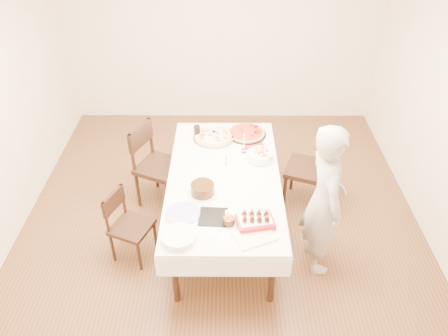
{
  "coord_description": "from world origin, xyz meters",
  "views": [
    {
      "loc": [
        0.05,
        -3.59,
        3.48
      ],
      "look_at": [
        0.03,
        -0.07,
        0.86
      ],
      "focal_mm": 35.0,
      "sensor_mm": 36.0,
      "label": 1
    }
  ],
  "objects_px": {
    "chair_left_dessert": "(132,227)",
    "pasta_bowl": "(260,156)",
    "chair_right_savory": "(308,169)",
    "chair_left_savory": "(160,167)",
    "pizza_white": "(214,137)",
    "strawberry_box": "(255,221)",
    "person": "(324,201)",
    "cola_glass": "(197,131)",
    "pizza_pepperoni": "(246,133)",
    "dining_table": "(224,204)",
    "birthday_cake": "(229,217)",
    "taper_candle": "(244,143)",
    "layer_cake": "(203,189)"
  },
  "relations": [
    {
      "from": "chair_left_savory",
      "to": "chair_left_dessert",
      "type": "relative_size",
      "value": 1.27
    },
    {
      "from": "pizza_white",
      "to": "strawberry_box",
      "type": "relative_size",
      "value": 1.53
    },
    {
      "from": "dining_table",
      "to": "pizza_pepperoni",
      "type": "distance_m",
      "value": 0.94
    },
    {
      "from": "pizza_pepperoni",
      "to": "layer_cake",
      "type": "relative_size",
      "value": 1.58
    },
    {
      "from": "pasta_bowl",
      "to": "strawberry_box",
      "type": "height_order",
      "value": "pasta_bowl"
    },
    {
      "from": "chair_right_savory",
      "to": "chair_left_savory",
      "type": "distance_m",
      "value": 1.7
    },
    {
      "from": "chair_left_dessert",
      "to": "strawberry_box",
      "type": "xyz_separation_m",
      "value": [
        1.21,
        -0.32,
        0.4
      ]
    },
    {
      "from": "layer_cake",
      "to": "pasta_bowl",
      "type": "bearing_deg",
      "value": 44.35
    },
    {
      "from": "chair_left_dessert",
      "to": "strawberry_box",
      "type": "height_order",
      "value": "strawberry_box"
    },
    {
      "from": "person",
      "to": "cola_glass",
      "type": "distance_m",
      "value": 1.74
    },
    {
      "from": "chair_left_savory",
      "to": "pizza_white",
      "type": "height_order",
      "value": "chair_left_savory"
    },
    {
      "from": "person",
      "to": "birthday_cake",
      "type": "bearing_deg",
      "value": 98.61
    },
    {
      "from": "person",
      "to": "pizza_white",
      "type": "distance_m",
      "value": 1.57
    },
    {
      "from": "pasta_bowl",
      "to": "taper_candle",
      "type": "xyz_separation_m",
      "value": [
        -0.17,
        0.14,
        0.08
      ]
    },
    {
      "from": "chair_left_dessert",
      "to": "layer_cake",
      "type": "height_order",
      "value": "layer_cake"
    },
    {
      "from": "person",
      "to": "chair_left_savory",
      "type": "bearing_deg",
      "value": 53.75
    },
    {
      "from": "cola_glass",
      "to": "pizza_pepperoni",
      "type": "bearing_deg",
      "value": 3.62
    },
    {
      "from": "layer_cake",
      "to": "chair_right_savory",
      "type": "bearing_deg",
      "value": 32.69
    },
    {
      "from": "pizza_pepperoni",
      "to": "dining_table",
      "type": "bearing_deg",
      "value": -107.73
    },
    {
      "from": "person",
      "to": "chair_left_dessert",
      "type": "bearing_deg",
      "value": 80.89
    },
    {
      "from": "person",
      "to": "pizza_white",
      "type": "bearing_deg",
      "value": 35.13
    },
    {
      "from": "chair_right_savory",
      "to": "birthday_cake",
      "type": "height_order",
      "value": "chair_right_savory"
    },
    {
      "from": "pizza_pepperoni",
      "to": "layer_cake",
      "type": "xyz_separation_m",
      "value": [
        -0.47,
        -1.08,
        0.04
      ]
    },
    {
      "from": "taper_candle",
      "to": "strawberry_box",
      "type": "bearing_deg",
      "value": -86.71
    },
    {
      "from": "chair_right_savory",
      "to": "pizza_white",
      "type": "height_order",
      "value": "chair_right_savory"
    },
    {
      "from": "dining_table",
      "to": "pizza_pepperoni",
      "type": "relative_size",
      "value": 4.66
    },
    {
      "from": "chair_left_dessert",
      "to": "pasta_bowl",
      "type": "height_order",
      "value": "pasta_bowl"
    },
    {
      "from": "strawberry_box",
      "to": "pizza_white",
      "type": "bearing_deg",
      "value": 105.64
    },
    {
      "from": "person",
      "to": "chair_right_savory",
      "type": "bearing_deg",
      "value": -8.08
    },
    {
      "from": "chair_left_dessert",
      "to": "pasta_bowl",
      "type": "distance_m",
      "value": 1.53
    },
    {
      "from": "layer_cake",
      "to": "strawberry_box",
      "type": "height_order",
      "value": "layer_cake"
    },
    {
      "from": "cola_glass",
      "to": "taper_candle",
      "type": "bearing_deg",
      "value": -31.94
    },
    {
      "from": "birthday_cake",
      "to": "chair_left_dessert",
      "type": "bearing_deg",
      "value": 161.92
    },
    {
      "from": "dining_table",
      "to": "chair_left_dessert",
      "type": "distance_m",
      "value": 1.0
    },
    {
      "from": "dining_table",
      "to": "pizza_pepperoni",
      "type": "height_order",
      "value": "pizza_pepperoni"
    },
    {
      "from": "chair_right_savory",
      "to": "taper_candle",
      "type": "relative_size",
      "value": 3.94
    },
    {
      "from": "layer_cake",
      "to": "chair_left_dessert",
      "type": "bearing_deg",
      "value": -172.42
    },
    {
      "from": "dining_table",
      "to": "birthday_cake",
      "type": "bearing_deg",
      "value": -86.16
    },
    {
      "from": "pizza_pepperoni",
      "to": "birthday_cake",
      "type": "distance_m",
      "value": 1.51
    },
    {
      "from": "dining_table",
      "to": "pizza_white",
      "type": "relative_size",
      "value": 4.28
    },
    {
      "from": "chair_right_savory",
      "to": "taper_candle",
      "type": "xyz_separation_m",
      "value": [
        -0.74,
        -0.03,
        0.38
      ]
    },
    {
      "from": "chair_right_savory",
      "to": "birthday_cake",
      "type": "distance_m",
      "value": 1.51
    },
    {
      "from": "pizza_pepperoni",
      "to": "birthday_cake",
      "type": "xyz_separation_m",
      "value": [
        -0.21,
        -1.5,
        0.05
      ]
    },
    {
      "from": "taper_candle",
      "to": "layer_cake",
      "type": "xyz_separation_m",
      "value": [
        -0.42,
        -0.72,
        -0.07
      ]
    },
    {
      "from": "layer_cake",
      "to": "birthday_cake",
      "type": "xyz_separation_m",
      "value": [
        0.25,
        -0.41,
        0.02
      ]
    },
    {
      "from": "taper_candle",
      "to": "layer_cake",
      "type": "distance_m",
      "value": 0.83
    },
    {
      "from": "pizza_pepperoni",
      "to": "pizza_white",
      "type": "bearing_deg",
      "value": -167.68
    },
    {
      "from": "chair_left_dessert",
      "to": "chair_right_savory",
      "type": "bearing_deg",
      "value": -133.51
    },
    {
      "from": "chair_left_dessert",
      "to": "cola_glass",
      "type": "distance_m",
      "value": 1.36
    },
    {
      "from": "pizza_white",
      "to": "birthday_cake",
      "type": "bearing_deg",
      "value": -83.45
    }
  ]
}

